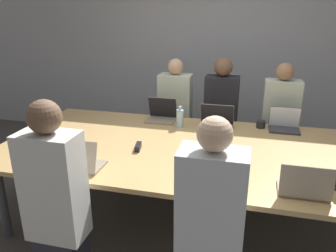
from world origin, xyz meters
TOP-DOWN VIEW (x-y plane):
  - ground_plane at (0.00, 0.00)m, footprint 24.00×24.00m
  - curtain_wall at (0.00, 2.23)m, footprint 12.00×0.06m
  - conference_table at (0.00, 0.00)m, footprint 3.45×1.69m
  - laptop_far_center at (0.19, 0.60)m, footprint 0.35×0.25m
  - person_far_center at (0.19, 1.14)m, footprint 0.40×0.24m
  - laptop_near_midright at (0.37, -0.62)m, footprint 0.32×0.24m
  - person_near_midright at (0.34, -1.06)m, footprint 0.40×0.24m
  - laptop_near_right at (0.92, -0.63)m, footprint 0.34×0.23m
  - laptop_far_midleft at (-0.44, 0.69)m, footprint 0.33×0.26m
  - person_far_midleft at (-0.38, 1.11)m, footprint 0.40×0.24m
  - bottle_far_midleft at (-0.19, 0.52)m, footprint 0.08×0.08m
  - laptop_far_right at (0.89, 0.70)m, footprint 0.31×0.23m
  - person_far_right at (0.87, 1.07)m, footprint 0.40×0.24m
  - cup_far_right at (0.65, 0.70)m, footprint 0.10×0.10m
  - laptop_near_left at (-0.75, -0.65)m, footprint 0.34×0.25m
  - person_near_left at (-0.73, -1.04)m, footprint 0.40×0.24m
  - cup_near_left at (-0.98, -0.61)m, footprint 0.07×0.07m
  - stapler at (-0.43, -0.17)m, footprint 0.07×0.16m

SIDE VIEW (x-z plane):
  - ground_plane at x=0.00m, z-range 0.00..0.00m
  - person_far_midleft at x=-0.38m, z-range -0.02..1.39m
  - person_far_right at x=0.87m, z-range -0.02..1.40m
  - person_near_midright at x=0.34m, z-range -0.02..1.40m
  - person_far_center at x=0.19m, z-range -0.02..1.42m
  - person_near_left at x=-0.73m, z-range -0.02..1.43m
  - conference_table at x=0.00m, z-range 0.34..1.11m
  - stapler at x=-0.43m, z-range 0.77..0.82m
  - cup_far_right at x=0.65m, z-range 0.77..0.85m
  - cup_near_left at x=-0.98m, z-range 0.77..0.87m
  - laptop_near_right at x=0.92m, z-range 0.73..0.96m
  - laptop_far_right at x=0.89m, z-range 0.73..0.96m
  - laptop_near_midright at x=0.37m, z-range 0.72..0.97m
  - laptop_far_center at x=0.19m, z-range 0.72..0.97m
  - laptop_near_left at x=-0.75m, z-range 0.72..0.97m
  - laptop_far_midleft at x=-0.44m, z-range 0.72..0.98m
  - bottle_far_midleft at x=-0.19m, z-range 0.76..0.99m
  - curtain_wall at x=0.00m, z-range 0.00..2.80m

